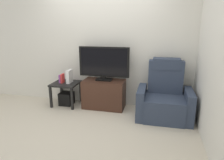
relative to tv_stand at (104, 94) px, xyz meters
The scene contains 11 objects.
ground_plane 0.89m from the tv_stand, 95.10° to the right, with size 6.40×6.40×0.00m, color beige.
wall_back 1.05m from the tv_stand, 104.57° to the left, with size 6.40×0.06×2.60m, color silver.
wall_side 2.23m from the tv_stand, 24.99° to the right, with size 0.06×4.48×2.60m, color silver.
tv_stand is the anchor object (origin of this frame).
television 0.65m from the tv_stand, 90.00° to the left, with size 1.03×0.20×0.68m.
recliner_armchair 1.23m from the tv_stand, ahead, with size 0.98×0.78×1.08m.
side_table 0.85m from the tv_stand, behind, with size 0.54×0.54×0.49m.
subwoofer_box 0.85m from the tv_stand, behind, with size 0.27×0.27×0.27m, color black.
book_leftmost 0.98m from the tv_stand, behind, with size 0.04×0.11×0.17m, color purple.
book_middle 0.94m from the tv_stand, behind, with size 0.04×0.13×0.19m, color red.
game_console 0.82m from the tv_stand, behind, with size 0.07×0.20×0.28m, color white.
Camera 1 is at (1.15, -3.05, 1.68)m, focal length 32.85 mm.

